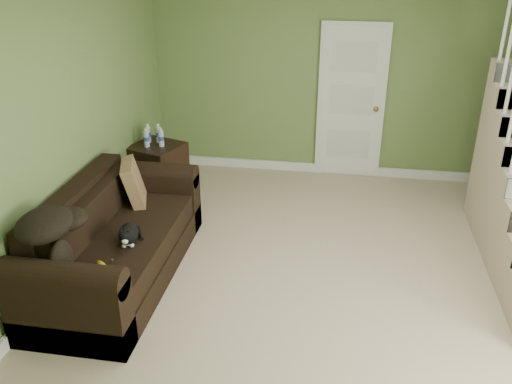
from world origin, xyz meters
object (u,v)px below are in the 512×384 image
(cat, at_px, (128,235))
(banana, at_px, (103,266))
(sofa, at_px, (114,244))
(side_table, at_px, (158,170))

(cat, relative_size, banana, 2.38)
(sofa, height_order, side_table, side_table)
(banana, bearing_deg, sofa, 59.71)
(side_table, distance_m, banana, 2.43)
(cat, distance_m, banana, 0.44)
(side_table, distance_m, cat, 2.01)
(sofa, distance_m, side_table, 1.78)
(side_table, height_order, banana, side_table)
(cat, bearing_deg, sofa, 127.87)
(cat, bearing_deg, banana, -109.87)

